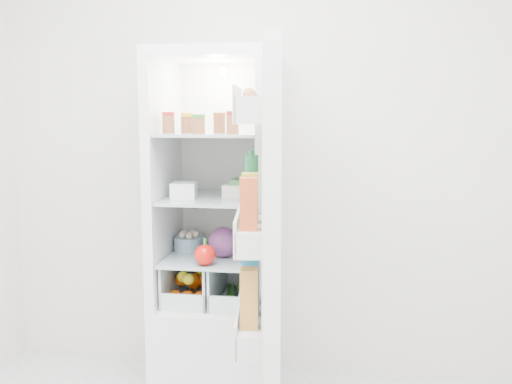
% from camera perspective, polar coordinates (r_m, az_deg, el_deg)
% --- Properties ---
extents(room_walls, '(3.02, 3.02, 2.61)m').
position_cam_1_polar(room_walls, '(1.72, -6.47, 11.18)').
color(room_walls, silver).
rests_on(room_walls, ground).
extents(refrigerator, '(0.60, 0.60, 1.80)m').
position_cam_1_polar(refrigerator, '(3.10, -3.78, -7.48)').
color(refrigerator, white).
rests_on(refrigerator, ground).
extents(shelf_low, '(0.49, 0.53, 0.01)m').
position_cam_1_polar(shelf_low, '(3.02, -4.05, -6.42)').
color(shelf_low, '#A5BCC1').
rests_on(shelf_low, refrigerator).
extents(shelf_mid, '(0.49, 0.53, 0.02)m').
position_cam_1_polar(shelf_mid, '(2.95, -4.11, -0.59)').
color(shelf_mid, '#A5BCC1').
rests_on(shelf_mid, refrigerator).
extents(shelf_top, '(0.49, 0.53, 0.02)m').
position_cam_1_polar(shelf_top, '(2.92, -4.17, 5.81)').
color(shelf_top, '#A5BCC1').
rests_on(shelf_top, refrigerator).
extents(crisper_left, '(0.23, 0.46, 0.22)m').
position_cam_1_polar(crisper_left, '(3.08, -6.27, -8.66)').
color(crisper_left, silver).
rests_on(crisper_left, refrigerator).
extents(crisper_right, '(0.23, 0.46, 0.22)m').
position_cam_1_polar(crisper_right, '(3.03, -1.73, -8.90)').
color(crisper_right, silver).
rests_on(crisper_right, refrigerator).
extents(condiment_jars, '(0.38, 0.16, 0.08)m').
position_cam_1_polar(condiment_jars, '(2.82, -5.51, 6.73)').
color(condiment_jars, '#B21919').
rests_on(condiment_jars, shelf_top).
extents(squeeze_bottle, '(0.05, 0.05, 0.16)m').
position_cam_1_polar(squeeze_bottle, '(3.03, 0.44, 7.57)').
color(squeeze_bottle, white).
rests_on(squeeze_bottle, shelf_top).
extents(tub_white, '(0.14, 0.14, 0.08)m').
position_cam_1_polar(tub_white, '(2.92, -7.22, 0.18)').
color(tub_white, white).
rests_on(tub_white, shelf_mid).
extents(tub_cream, '(0.12, 0.12, 0.06)m').
position_cam_1_polar(tub_cream, '(2.93, -2.07, 0.12)').
color(tub_cream, white).
rests_on(tub_cream, shelf_mid).
extents(tin_red, '(0.12, 0.12, 0.06)m').
position_cam_1_polar(tin_red, '(2.84, -0.59, -0.13)').
color(tin_red, red).
rests_on(tin_red, shelf_mid).
extents(tub_green, '(0.11, 0.16, 0.09)m').
position_cam_1_polar(tub_green, '(2.97, -1.32, 0.48)').
color(tub_green, '#419048').
rests_on(tub_green, shelf_mid).
extents(red_cabbage, '(0.16, 0.16, 0.16)m').
position_cam_1_polar(red_cabbage, '(2.95, -3.26, -5.03)').
color(red_cabbage, '#5E2056').
rests_on(red_cabbage, shelf_low).
extents(bell_pepper, '(0.10, 0.10, 0.10)m').
position_cam_1_polar(bell_pepper, '(2.81, -5.13, -6.28)').
color(bell_pepper, red).
rests_on(bell_pepper, shelf_low).
extents(mushroom_bowl, '(0.21, 0.21, 0.08)m').
position_cam_1_polar(mushroom_bowl, '(3.11, -6.73, -5.14)').
color(mushroom_bowl, '#7D9FBA').
rests_on(mushroom_bowl, shelf_low).
extents(salad_bag, '(0.10, 0.10, 0.10)m').
position_cam_1_polar(salad_bag, '(2.87, -0.89, -5.95)').
color(salad_bag, beige).
rests_on(salad_bag, shelf_low).
extents(citrus_pile, '(0.20, 0.31, 0.16)m').
position_cam_1_polar(citrus_pile, '(3.07, -6.35, -9.22)').
color(citrus_pile, '#F6620C').
rests_on(citrus_pile, refrigerator).
extents(veg_pile, '(0.16, 0.30, 0.10)m').
position_cam_1_polar(veg_pile, '(3.04, -1.64, -9.77)').
color(veg_pile, '#184A19').
rests_on(veg_pile, refrigerator).
extents(fridge_door, '(0.24, 0.60, 1.30)m').
position_cam_1_polar(fridge_door, '(2.33, 0.93, -1.85)').
color(fridge_door, white).
rests_on(fridge_door, refrigerator).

